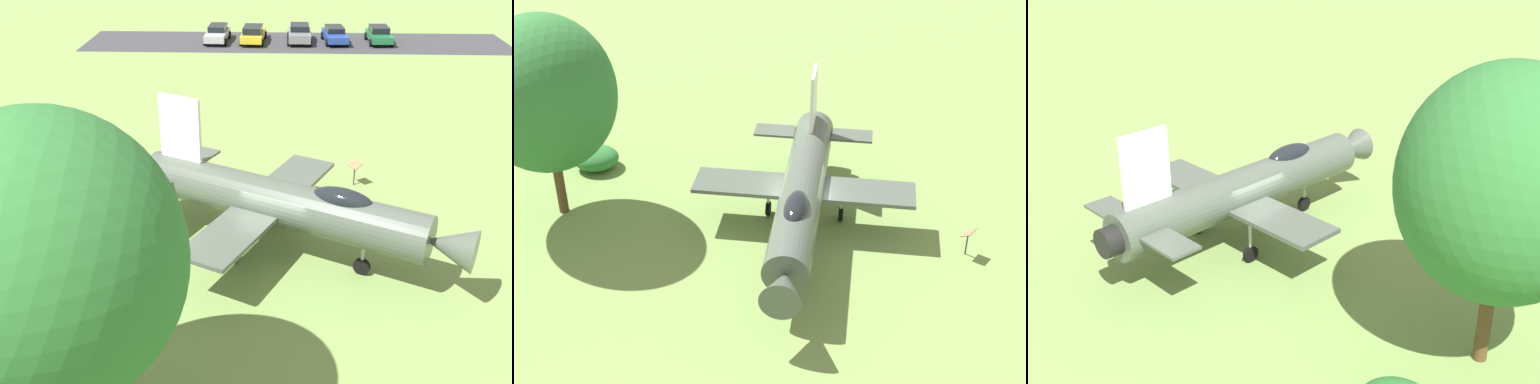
{
  "view_description": "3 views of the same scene",
  "coord_description": "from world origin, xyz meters",
  "views": [
    {
      "loc": [
        6.16,
        -18.01,
        12.2
      ],
      "look_at": [
        -0.9,
        0.07,
        2.23
      ],
      "focal_mm": 41.7,
      "sensor_mm": 36.0,
      "label": 1
    },
    {
      "loc": [
        25.45,
        -0.96,
        17.83
      ],
      "look_at": [
        1.18,
        -1.28,
        2.67
      ],
      "focal_mm": 52.81,
      "sensor_mm": 36.0,
      "label": 2
    },
    {
      "loc": [
        -17.05,
        -15.13,
        12.32
      ],
      "look_at": [
        0.83,
        -1.27,
        1.96
      ],
      "focal_mm": 46.49,
      "sensor_mm": 36.0,
      "label": 3
    }
  ],
  "objects": [
    {
      "name": "ground_plane",
      "position": [
        0.0,
        0.0,
        0.0
      ],
      "size": [
        200.0,
        200.0,
        0.0
      ],
      "primitive_type": "plane",
      "color": "#75934C"
    },
    {
      "name": "display_jet",
      "position": [
        0.37,
        -0.05,
        2.06
      ],
      "size": [
        13.05,
        9.14,
        5.36
      ],
      "rotation": [
        0.0,
        0.0,
        6.15
      ],
      "color": "#4C564C",
      "rests_on": "ground_plane"
    },
    {
      "name": "shade_tree",
      "position": [
        -1.44,
        -10.16,
        5.48
      ],
      "size": [
        5.8,
        5.67,
        8.67
      ],
      "color": "brown",
      "rests_on": "ground_plane"
    },
    {
      "name": "info_plaque",
      "position": [
        1.43,
        6.44,
        0.85
      ],
      "size": [
        0.72,
        0.68,
        1.14
      ],
      "color": "#333333",
      "rests_on": "ground_plane"
    }
  ]
}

